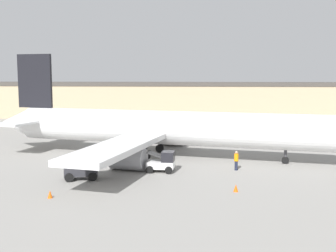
{
  "coord_description": "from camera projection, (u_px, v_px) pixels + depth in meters",
  "views": [
    {
      "loc": [
        3.99,
        -43.91,
        8.64
      ],
      "look_at": [
        0.0,
        0.0,
        3.32
      ],
      "focal_mm": 45.0,
      "sensor_mm": 36.0,
      "label": 1
    }
  ],
  "objects": [
    {
      "name": "baggage_tug",
      "position": [
        84.0,
        167.0,
        35.04
      ],
      "size": [
        2.97,
        2.26,
        2.36
      ],
      "rotation": [
        0.0,
        0.0,
        0.24
      ],
      "color": "#2D2D33",
      "rests_on": "ground_plane"
    },
    {
      "name": "ground_crew_worker",
      "position": [
        236.0,
        160.0,
        38.42
      ],
      "size": [
        0.39,
        0.39,
        1.78
      ],
      "rotation": [
        0.0,
        0.0,
        0.33
      ],
      "color": "#1E2338",
      "rests_on": "ground_plane"
    },
    {
      "name": "safety_cone_near",
      "position": [
        236.0,
        188.0,
        31.4
      ],
      "size": [
        0.36,
        0.36,
        0.55
      ],
      "color": "#EF590F",
      "rests_on": "ground_plane"
    },
    {
      "name": "terminal_building",
      "position": [
        150.0,
        100.0,
        86.48
      ],
      "size": [
        90.47,
        10.41,
        7.24
      ],
      "color": "tan",
      "rests_on": "ground_plane"
    },
    {
      "name": "belt_loader_truck",
      "position": [
        163.0,
        162.0,
        37.85
      ],
      "size": [
        2.52,
        1.99,
        1.87
      ],
      "rotation": [
        0.0,
        0.0,
        -0.05
      ],
      "color": "silver",
      "rests_on": "ground_plane"
    },
    {
      "name": "safety_cone_far",
      "position": [
        50.0,
        194.0,
        29.76
      ],
      "size": [
        0.36,
        0.36,
        0.55
      ],
      "color": "#EF590F",
      "rests_on": "ground_plane"
    },
    {
      "name": "ground_plane",
      "position": [
        168.0,
        157.0,
        44.81
      ],
      "size": [
        400.0,
        400.0,
        0.0
      ],
      "primitive_type": "plane",
      "color": "gray"
    },
    {
      "name": "airplane",
      "position": [
        159.0,
        128.0,
        44.72
      ],
      "size": [
        40.12,
        34.23,
        11.05
      ],
      "rotation": [
        0.0,
        0.0,
        -0.2
      ],
      "color": "silver",
      "rests_on": "ground_plane"
    }
  ]
}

